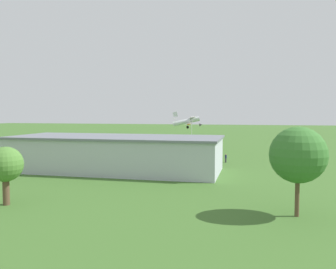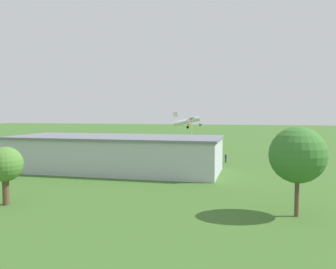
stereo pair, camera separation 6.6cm
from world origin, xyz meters
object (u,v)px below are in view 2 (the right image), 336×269
car_green (28,153)px  person_near_hangar_door (226,158)px  person_crossing_taxiway (104,153)px  tree_behind_hangar_left (298,155)px  hangar (116,153)px  person_by_parked_cars (120,153)px  car_black (59,153)px  tree_at_field_edge (5,165)px  person_watching_takeoff (82,153)px  biplane (188,121)px  windsock (190,126)px

car_green → person_near_hangar_door: person_near_hangar_door is taller
person_crossing_taxiway → tree_behind_hangar_left: 52.17m
hangar → tree_behind_hangar_left: bearing=141.8°
person_crossing_taxiway → person_by_parked_cars: 3.45m
car_black → tree_at_field_edge: tree_at_field_edge is taller
car_black → tree_behind_hangar_left: tree_behind_hangar_left is taller
person_near_hangar_door → person_watching_takeoff: (31.57, -2.03, 0.02)m
hangar → person_by_parked_cars: hangar is taller
hangar → tree_at_field_edge: size_ratio=5.66×
person_by_parked_cars → person_crossing_taxiway: bearing=20.9°
tree_at_field_edge → person_crossing_taxiway: bearing=-81.2°
hangar → person_crossing_taxiway: (9.52, -17.28, -2.10)m
biplane → car_black: (25.35, 18.20, -6.76)m
hangar → person_watching_takeoff: bearing=-48.3°
person_crossing_taxiway → person_near_hangar_door: person_near_hangar_door is taller
car_black → tree_at_field_edge: 40.49m
car_green → windsock: 47.26m
tree_at_field_edge → windsock: (-7.64, -72.25, 1.51)m
person_watching_takeoff → tree_at_field_edge: bearing=105.7°
person_watching_takeoff → tree_at_field_edge: 40.75m
person_crossing_taxiway → person_near_hangar_door: bearing=173.0°
biplane → person_crossing_taxiway: bearing=43.2°
hangar → person_crossing_taxiway: size_ratio=21.37×
car_black → person_crossing_taxiway: 9.80m
tree_at_field_edge → car_green: bearing=-58.0°
person_crossing_taxiway → windsock: (-13.87, -31.88, 4.95)m
biplane → car_black: bearing=35.7°
biplane → car_black: size_ratio=2.28×
car_green → windsock: (-30.38, -35.86, 4.96)m
person_crossing_taxiway → tree_at_field_edge: bearing=98.8°
person_by_parked_cars → person_watching_takeoff: bearing=17.4°
tree_behind_hangar_left → person_near_hangar_door: bearing=-75.8°
person_crossing_taxiway → tree_at_field_edge: size_ratio=0.26×
tree_behind_hangar_left → windsock: 73.01m
hangar → biplane: biplane is taller
person_crossing_taxiway → windsock: bearing=-113.5°
person_watching_takeoff → windsock: (-18.61, -33.15, 4.90)m
car_black → car_green: (7.22, 0.85, -0.03)m
hangar → tree_at_field_edge: bearing=81.9°
car_green → person_by_parked_cars: 20.41m
hangar → biplane: size_ratio=3.63×
person_by_parked_cars → person_watching_takeoff: size_ratio=0.88×
tree_behind_hangar_left → tree_at_field_edge: tree_behind_hangar_left is taller
person_crossing_taxiway → car_black: bearing=18.6°
car_green → tree_at_field_edge: size_ratio=0.72×
person_by_parked_cars → tree_behind_hangar_left: tree_behind_hangar_left is taller
hangar → windsock: size_ratio=5.33×
biplane → tree_behind_hangar_left: 56.42m
biplane → car_green: biplane is taller
hangar → tree_at_field_edge: (3.29, 23.09, 1.34)m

